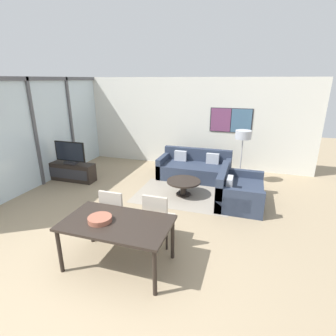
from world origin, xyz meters
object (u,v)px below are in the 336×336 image
object	(u,v)px
sofa_side	(237,192)
coffee_table	(184,184)
television	(70,153)
dining_table	(117,226)
tv_console	(72,172)
dining_chair_left	(115,212)
fruit_bowl	(100,219)
dining_chair_centre	(158,217)
floor_lamp	(243,138)
sofa_main	(195,169)

from	to	relation	value
sofa_side	coffee_table	bearing A→B (deg)	88.60
television	dining_table	distance (m)	4.09
tv_console	dining_table	size ratio (longest dim) A/B	0.83
dining_chair_left	fruit_bowl	world-z (taller)	dining_chair_left
coffee_table	dining_chair_centre	distance (m)	2.12
television	floor_lamp	bearing A→B (deg)	15.06
sofa_main	dining_table	world-z (taller)	sofa_main
tv_console	dining_chair_left	xyz separation A→B (m)	(2.57, -2.19, 0.28)
fruit_bowl	dining_chair_left	bearing A→B (deg)	101.90
dining_chair_centre	television	bearing A→B (deg)	147.52
coffee_table	tv_console	bearing A→B (deg)	179.62
coffee_table	fruit_bowl	bearing A→B (deg)	-100.71
sofa_main	fruit_bowl	size ratio (longest dim) A/B	5.75
dining_table	floor_lamp	bearing A→B (deg)	68.71
sofa_side	floor_lamp	distance (m)	1.63
television	fruit_bowl	xyz separation A→B (m)	(2.72, -2.89, -0.01)
fruit_bowl	coffee_table	bearing A→B (deg)	79.29
television	coffee_table	distance (m)	3.30
tv_console	sofa_side	world-z (taller)	sofa_side
dining_chair_centre	tv_console	bearing A→B (deg)	147.53
television	dining_chair_left	bearing A→B (deg)	-40.44
television	fruit_bowl	size ratio (longest dim) A/B	2.62
television	dining_chair_centre	bearing A→B (deg)	-32.48
tv_console	sofa_main	size ratio (longest dim) A/B	0.66
sofa_side	dining_chair_centre	xyz separation A→B (m)	(-1.19, -2.07, 0.26)
sofa_side	fruit_bowl	size ratio (longest dim) A/B	4.05
dining_table	sofa_side	bearing A→B (deg)	60.30
tv_console	fruit_bowl	bearing A→B (deg)	-46.75
sofa_side	floor_lamp	xyz separation A→B (m)	(-0.01, 1.27, 1.01)
dining_table	dining_chair_centre	bearing A→B (deg)	61.05
dining_chair_centre	dining_chair_left	bearing A→B (deg)	-175.36
tv_console	dining_chair_centre	world-z (taller)	dining_chair_centre
sofa_main	dining_chair_left	distance (m)	3.56
coffee_table	dining_table	size ratio (longest dim) A/B	0.52
floor_lamp	fruit_bowl	bearing A→B (deg)	-113.83
sofa_side	coffee_table	distance (m)	1.28
coffee_table	floor_lamp	world-z (taller)	floor_lamp
television	sofa_main	distance (m)	3.55
dining_chair_left	sofa_side	bearing A→B (deg)	47.37
dining_table	dining_chair_centre	distance (m)	0.81
dining_chair_centre	dining_table	bearing A→B (deg)	-118.95
coffee_table	dining_table	world-z (taller)	dining_table
sofa_side	dining_chair_centre	size ratio (longest dim) A/B	1.49
dining_table	dining_chair_left	distance (m)	0.76
sofa_side	fruit_bowl	bearing A→B (deg)	147.32
television	dining_chair_centre	world-z (taller)	television
dining_chair_left	fruit_bowl	xyz separation A→B (m)	(0.15, -0.70, 0.27)
dining_table	tv_console	bearing A→B (deg)	136.31
sofa_main	sofa_side	bearing A→B (deg)	-46.46
television	floor_lamp	size ratio (longest dim) A/B	0.63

